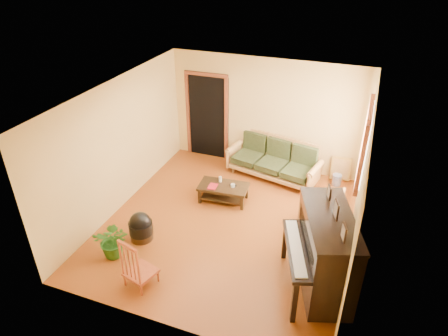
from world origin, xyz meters
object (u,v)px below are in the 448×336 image
at_px(piano, 325,254).
at_px(ceramic_crock, 337,180).
at_px(red_chair, 139,261).
at_px(potted_plant, 113,240).
at_px(coffee_table, 223,193).
at_px(footstool, 141,229).
at_px(sofa, 273,160).
at_px(armchair, 321,213).

distance_m(piano, ceramic_crock, 3.23).
height_order(red_chair, potted_plant, red_chair).
relative_size(coffee_table, potted_plant, 1.50).
bearing_deg(coffee_table, red_chair, -98.64).
distance_m(coffee_table, footstool, 1.94).
distance_m(footstool, potted_plant, 0.60).
xyz_separation_m(sofa, potted_plant, (-1.88, -3.52, -0.11)).
bearing_deg(armchair, ceramic_crock, 85.29).
distance_m(footstool, ceramic_crock, 4.42).
bearing_deg(potted_plant, red_chair, -28.03).
relative_size(sofa, potted_plant, 3.10).
distance_m(sofa, piano, 3.40).
height_order(piano, potted_plant, piano).
bearing_deg(ceramic_crock, footstool, -134.86).
distance_m(sofa, coffee_table, 1.50).
relative_size(sofa, coffee_table, 2.06).
distance_m(sofa, potted_plant, 3.99).
distance_m(footstool, red_chair, 1.15).
bearing_deg(footstool, piano, -0.79).
distance_m(armchair, ceramic_crock, 1.80).
bearing_deg(armchair, sofa, 128.48).
height_order(armchair, piano, piano).
relative_size(piano, ceramic_crock, 6.17).
xyz_separation_m(armchair, footstool, (-3.00, -1.36, -0.21)).
height_order(ceramic_crock, potted_plant, potted_plant).
bearing_deg(potted_plant, coffee_table, 62.36).
xyz_separation_m(armchair, piano, (0.25, -1.41, 0.27)).
height_order(red_chair, ceramic_crock, red_chair).
xyz_separation_m(footstool, potted_plant, (-0.19, -0.55, 0.13)).
bearing_deg(red_chair, coffee_table, 96.46).
relative_size(red_chair, potted_plant, 1.37).
height_order(sofa, piano, piano).
xyz_separation_m(footstool, ceramic_crock, (3.12, 3.14, -0.08)).
bearing_deg(sofa, red_chair, -93.78).
distance_m(sofa, ceramic_crock, 1.48).
bearing_deg(sofa, piano, -50.54).
bearing_deg(ceramic_crock, armchair, -93.82).
bearing_deg(ceramic_crock, potted_plant, -131.94).
relative_size(footstool, red_chair, 0.47).
height_order(footstool, ceramic_crock, footstool).
height_order(armchair, red_chair, red_chair).
distance_m(coffee_table, piano, 2.90).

